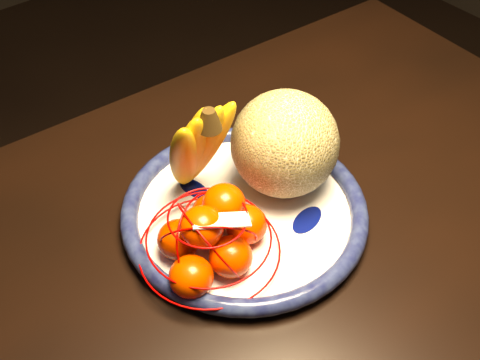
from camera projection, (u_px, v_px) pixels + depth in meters
dining_table at (218, 312)px, 0.84m from camera, size 1.45×0.92×0.70m
fruit_bowl at (244, 212)px, 0.86m from camera, size 0.35×0.35×0.03m
cantaloupe at (285, 144)px, 0.84m from camera, size 0.15×0.15×0.15m
banana_bunch at (194, 146)px, 0.81m from camera, size 0.13×0.12×0.19m
mandarin_bag at (212, 235)px, 0.78m from camera, size 0.20×0.20×0.12m
price_tag at (221, 220)px, 0.74m from camera, size 0.08×0.06×0.01m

